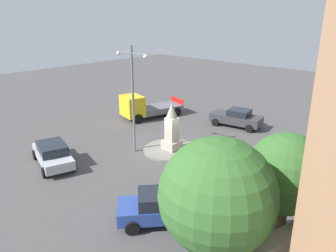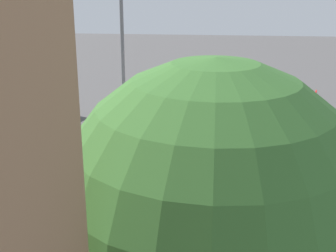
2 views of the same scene
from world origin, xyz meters
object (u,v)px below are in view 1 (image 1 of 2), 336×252
streetlamp (133,90)px  car_dark_grey_parked_right (237,118)px  truck_yellow_near_island (145,107)px  tree_far_corner (217,196)px  car_blue_waiting (165,206)px  tree_mid_cluster (287,174)px  car_silver_approaching (53,154)px  monument (172,129)px

streetlamp → car_dark_grey_parked_right: bearing=76.0°
truck_yellow_near_island → car_dark_grey_parked_right: bearing=26.3°
car_dark_grey_parked_right → tree_far_corner: size_ratio=0.82×
streetlamp → car_blue_waiting: (7.18, -4.55, -3.59)m
streetlamp → car_dark_grey_parked_right: streetlamp is taller
car_dark_grey_parked_right → tree_mid_cluster: size_ratio=0.91×
car_dark_grey_parked_right → car_blue_waiting: 14.79m
tree_far_corner → car_dark_grey_parked_right: bearing=119.0°
car_dark_grey_parked_right → tree_far_corner: bearing=-61.0°
car_blue_waiting → truck_yellow_near_island: truck_yellow_near_island is taller
car_silver_approaching → tree_far_corner: bearing=-3.8°
monument → tree_mid_cluster: (9.85, -4.17, 1.60)m
monument → tree_far_corner: (8.94, -7.60, 1.75)m
streetlamp → car_silver_approaching: 6.53m
streetlamp → monument: bearing=42.9°
monument → streetlamp: 3.75m
monument → tree_far_corner: size_ratio=0.61×
monument → car_silver_approaching: (-4.07, -6.73, -0.90)m
streetlamp → tree_far_corner: 12.34m
tree_far_corner → car_blue_waiting: bearing=160.5°
car_blue_waiting → monument: bearing=130.0°
monument → car_blue_waiting: monument is taller
car_blue_waiting → car_silver_approaching: 9.37m
car_silver_approaching → truck_yellow_near_island: 11.13m
streetlamp → car_silver_approaching: size_ratio=1.59×
truck_yellow_near_island → monument: bearing=-30.0°
truck_yellow_near_island → tree_far_corner: size_ratio=1.10×
car_dark_grey_parked_right → tree_far_corner: tree_far_corner is taller
streetlamp → tree_far_corner: streetlamp is taller
car_silver_approaching → tree_far_corner: tree_far_corner is taller
car_dark_grey_parked_right → car_silver_approaching: size_ratio=0.98×
streetlamp → truck_yellow_near_island: streetlamp is taller
tree_mid_cluster → car_silver_approaching: bearing=-169.6°
monument → car_dark_grey_parked_right: size_ratio=0.74×
car_silver_approaching → monument: bearing=58.9°
monument → streetlamp: bearing=-137.1°
tree_mid_cluster → streetlamp: bearing=168.4°
car_silver_approaching → tree_far_corner: size_ratio=0.84×
truck_yellow_near_island → tree_mid_cluster: (16.80, -8.18, 2.25)m
truck_yellow_near_island → car_blue_waiting: bearing=-40.1°
monument → car_silver_approaching: 7.92m
truck_yellow_near_island → tree_mid_cluster: 18.82m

